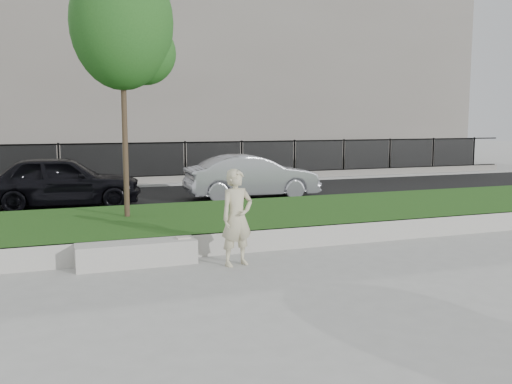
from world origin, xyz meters
name	(u,v)px	position (x,y,z in m)	size (l,w,h in m)	color
ground	(261,267)	(0.00, 0.00, 0.00)	(90.00, 90.00, 0.00)	gray
grass_bank	(210,224)	(0.00, 3.00, 0.20)	(34.00, 4.00, 0.40)	#0E3A10
grass_kerb	(240,242)	(0.00, 1.04, 0.20)	(34.00, 0.08, 0.40)	#ACAAA1
street	(161,199)	(0.00, 8.50, 0.02)	(34.00, 7.00, 0.04)	black
far_pavement	(138,182)	(0.00, 13.00, 0.06)	(34.00, 3.00, 0.12)	gray
iron_fence	(142,172)	(0.00, 12.00, 0.54)	(32.00, 0.30, 1.50)	slate
building_facade	(112,65)	(0.00, 20.00, 5.00)	(34.00, 10.00, 10.00)	slate
stone_bench	(137,254)	(-1.89, 0.80, 0.20)	(1.96, 0.49, 0.40)	#ACAAA1
man	(237,218)	(-0.32, 0.25, 0.80)	(0.59, 0.38, 1.60)	beige
book	(183,238)	(-1.10, 0.80, 0.41)	(0.23, 0.17, 0.03)	beige
young_tree	(126,28)	(-1.61, 3.43, 4.23)	(2.15, 2.06, 5.27)	#38281C
car_dark	(62,181)	(-2.84, 7.67, 0.75)	(1.68, 4.18, 1.42)	black
car_silver	(252,177)	(2.58, 7.51, 0.70)	(1.39, 3.99, 1.31)	#97989F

